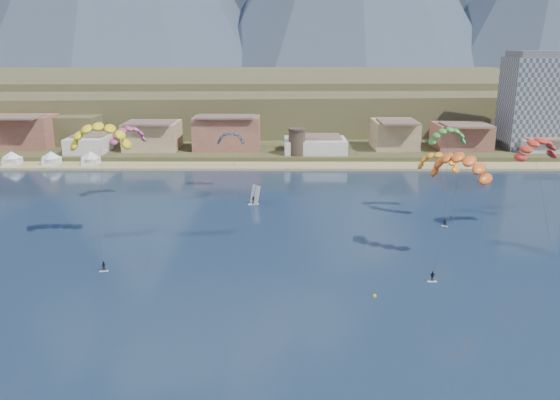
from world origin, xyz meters
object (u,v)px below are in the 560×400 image
kitesurfer_green (448,134)px  windsurfer (254,198)px  kitesurfer_orange (461,162)px  kitesurfer_yellow (99,132)px  apartment_tower (536,101)px  buoy (375,296)px  watchtower (297,142)px

kitesurfer_green → windsurfer: 45.53m
kitesurfer_orange → kitesurfer_yellow: bearing=173.8°
kitesurfer_yellow → kitesurfer_green: size_ratio=1.24×
apartment_tower → kitesurfer_orange: 112.31m
kitesurfer_yellow → windsurfer: kitesurfer_yellow is taller
apartment_tower → kitesurfer_orange: apartment_tower is taller
kitesurfer_orange → buoy: size_ratio=35.55×
watchtower → windsurfer: (-11.19, -49.90, -4.93)m
apartment_tower → buoy: apartment_tower is taller
windsurfer → buoy: bearing=-67.7°
apartment_tower → kitesurfer_green: size_ratio=1.58×
kitesurfer_yellow → kitesurfer_orange: (62.26, -6.81, -3.93)m
apartment_tower → watchtower: apartment_tower is taller
buoy → kitesurfer_yellow: bearing=154.2°
kitesurfer_yellow → buoy: size_ratio=42.22×
windsurfer → watchtower: bearing=77.4°
apartment_tower → watchtower: bearing=-170.1°
windsurfer → kitesurfer_green: bearing=-10.4°
watchtower → kitesurfer_yellow: (-37.06, -77.22, 14.74)m
kitesurfer_orange → watchtower: bearing=106.7°
kitesurfer_orange → buoy: (-16.05, -15.57, -17.08)m
watchtower → windsurfer: size_ratio=1.89×
kitesurfer_orange → windsurfer: kitesurfer_orange is taller
kitesurfer_orange → kitesurfer_green: (5.41, 26.43, 0.58)m
kitesurfer_green → buoy: size_ratio=34.01×
watchtower → kitesurfer_yellow: 86.91m
apartment_tower → windsurfer: apartment_tower is taller
apartment_tower → watchtower: (-80.00, -14.00, -11.45)m
watchtower → kitesurfer_green: size_ratio=0.42×
kitesurfer_orange → kitesurfer_green: kitesurfer_orange is taller
watchtower → buoy: bearing=-84.7°
apartment_tower → buoy: 135.05m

